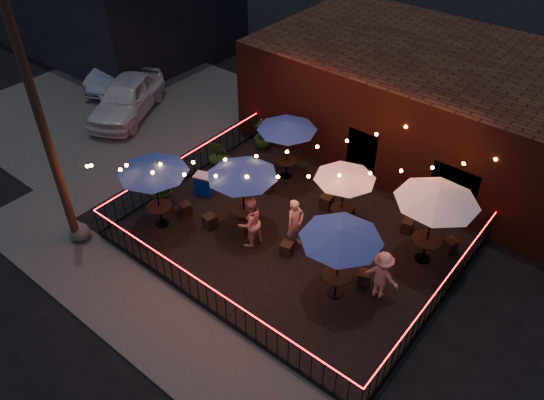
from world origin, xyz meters
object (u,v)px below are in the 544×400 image
at_px(utility_pole, 46,139).
at_px(cafe_table_0, 153,168).
at_px(boulder, 80,232).
at_px(cafe_table_5, 438,197).
at_px(cafe_table_4, 341,235).
at_px(cafe_table_2, 242,172).
at_px(cafe_table_3, 345,175).
at_px(cafe_table_1, 287,126).
at_px(cooler, 204,184).

distance_m(utility_pole, cafe_table_0, 3.16).
xyz_separation_m(utility_pole, boulder, (-0.03, 0.14, -3.68)).
height_order(utility_pole, boulder, utility_pole).
bearing_deg(cafe_table_5, cafe_table_4, -114.51).
distance_m(cafe_table_2, cafe_table_3, 3.24).
bearing_deg(cafe_table_3, boulder, -136.85).
xyz_separation_m(cafe_table_3, boulder, (-6.30, -5.91, -1.85)).
distance_m(cafe_table_4, boulder, 8.80).
relative_size(cafe_table_0, cafe_table_2, 0.88).
relative_size(cafe_table_5, boulder, 3.80).
distance_m(cafe_table_0, cafe_table_3, 6.03).
height_order(cafe_table_0, cafe_table_3, cafe_table_0).
height_order(utility_pole, cafe_table_1, utility_pole).
height_order(utility_pole, cafe_table_2, utility_pole).
bearing_deg(cooler, cafe_table_4, -28.14).
height_order(utility_pole, cafe_table_0, utility_pole).
distance_m(utility_pole, boulder, 3.68).
distance_m(cooler, boulder, 4.50).
bearing_deg(boulder, utility_pole, -76.88).
bearing_deg(cafe_table_1, boulder, -114.89).
bearing_deg(cafe_table_2, boulder, -136.35).
relative_size(utility_pole, cooler, 9.60).
bearing_deg(cafe_table_3, cooler, -160.16).
relative_size(cafe_table_1, cafe_table_5, 0.76).
xyz_separation_m(cafe_table_4, cafe_table_5, (1.33, 2.92, 0.17)).
xyz_separation_m(cafe_table_0, cafe_table_2, (2.28, 1.63, -0.02)).
bearing_deg(cafe_table_0, utility_pole, -125.49).
bearing_deg(cafe_table_2, cafe_table_0, -144.41).
bearing_deg(boulder, cooler, 69.38).
bearing_deg(cafe_table_5, cafe_table_2, -155.71).
relative_size(cafe_table_4, boulder, 3.47).
bearing_deg(cafe_table_2, utility_pole, -135.03).
xyz_separation_m(cafe_table_2, cafe_table_4, (3.99, -0.52, 0.04)).
distance_m(cafe_table_0, boulder, 3.41).
bearing_deg(cafe_table_3, cafe_table_5, 4.41).
bearing_deg(cafe_table_5, utility_pole, -145.70).
bearing_deg(boulder, cafe_table_5, 33.60).
bearing_deg(cooler, utility_pole, -128.84).
bearing_deg(utility_pole, cafe_table_4, 23.10).
distance_m(cafe_table_3, boulder, 8.83).
bearing_deg(cafe_table_1, cafe_table_2, -77.47).
xyz_separation_m(cafe_table_3, cooler, (-4.72, -1.70, -1.60)).
bearing_deg(cafe_table_3, cafe_table_4, -59.33).
bearing_deg(cafe_table_4, cooler, 171.08).
relative_size(utility_pole, cafe_table_0, 3.17).
distance_m(cafe_table_0, cafe_table_4, 6.37).
bearing_deg(cafe_table_1, cafe_table_3, -17.97).
bearing_deg(cooler, cafe_table_2, -30.68).
bearing_deg(cafe_table_5, cafe_table_3, -175.59).
distance_m(cafe_table_1, cafe_table_5, 6.08).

